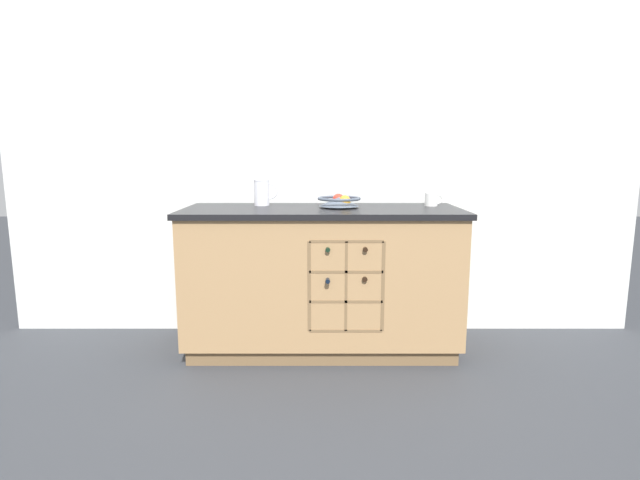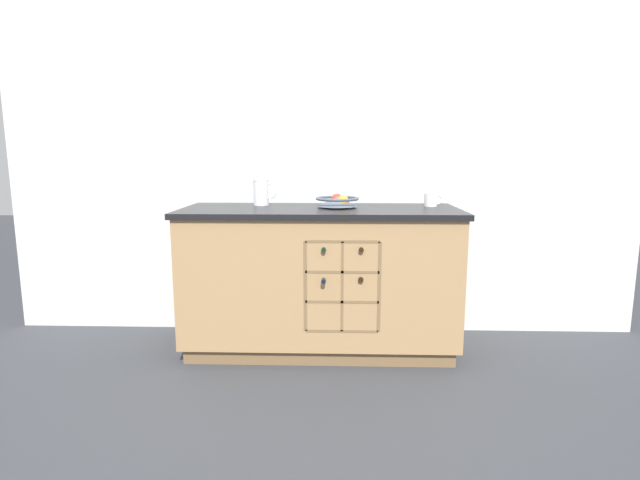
# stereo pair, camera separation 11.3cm
# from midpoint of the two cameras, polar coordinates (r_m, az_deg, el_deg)

# --- Properties ---
(ground_plane) EXTENTS (14.00, 14.00, 0.00)m
(ground_plane) POSITION_cam_midpoint_polar(r_m,az_deg,el_deg) (3.34, -0.99, -12.18)
(ground_plane) COLOR #383A3F
(back_wall) EXTENTS (4.40, 0.06, 2.55)m
(back_wall) POSITION_cam_midpoint_polar(r_m,az_deg,el_deg) (3.49, -0.97, 10.19)
(back_wall) COLOR silver
(back_wall) RESTS_ON ground_plane
(kitchen_island) EXTENTS (1.73, 0.70, 0.92)m
(kitchen_island) POSITION_cam_midpoint_polar(r_m,az_deg,el_deg) (3.19, -0.99, -4.42)
(kitchen_island) COLOR brown
(kitchen_island) RESTS_ON ground_plane
(fruit_bowl) EXTENTS (0.27, 0.27, 0.08)m
(fruit_bowl) POSITION_cam_midpoint_polar(r_m,az_deg,el_deg) (3.15, 0.98, 4.50)
(fruit_bowl) COLOR #4C5666
(fruit_bowl) RESTS_ON kitchen_island
(white_pitcher) EXTENTS (0.16, 0.10, 0.17)m
(white_pitcher) POSITION_cam_midpoint_polar(r_m,az_deg,el_deg) (3.31, -7.82, 5.47)
(white_pitcher) COLOR white
(white_pitcher) RESTS_ON kitchen_island
(ceramic_mug) EXTENTS (0.12, 0.08, 0.08)m
(ceramic_mug) POSITION_cam_midpoint_polar(r_m,az_deg,el_deg) (3.32, 11.48, 4.57)
(ceramic_mug) COLOR white
(ceramic_mug) RESTS_ON kitchen_island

